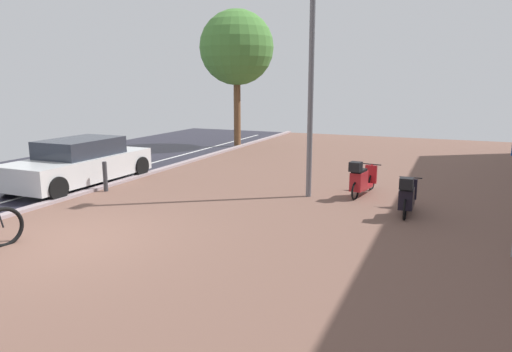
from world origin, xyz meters
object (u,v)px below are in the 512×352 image
Objects in this scene: scooter_mid at (407,196)px; street_tree at (237,48)px; lamp_post at (312,53)px; bollard_far at (105,177)px; scooter_near at (361,180)px; parked_car_near at (80,163)px.

street_tree reaches higher than scooter_mid.
scooter_mid is 12.91m from street_tree.
lamp_post reaches higher than bollard_far.
street_tree is (-7.16, 7.53, 4.01)m from scooter_near.
parked_car_near reaches higher than scooter_near.
street_tree is 10.54m from bollard_far.
parked_car_near is 0.67× the size of lamp_post.
scooter_near is at bearing 18.36° from bollard_far.
lamp_post is 10.03m from street_tree.
parked_car_near is at bearing -167.46° from scooter_near.
bollard_far is (1.29, -0.43, -0.22)m from parked_car_near.
street_tree is at bearing 133.58° from scooter_mid.
street_tree reaches higher than parked_car_near.
parked_car_near is at bearing -169.69° from lamp_post.
street_tree reaches higher than bollard_far.
lamp_post is at bearing 162.39° from scooter_mid.
street_tree is at bearing 85.71° from parked_car_near.
scooter_mid is 0.38× the size of parked_car_near.
scooter_mid is at bearing -17.61° from lamp_post.
bollard_far is at bearing -18.67° from parked_car_near.
bollard_far is at bearing -161.64° from scooter_near.
parked_car_near is (-7.86, -1.75, 0.18)m from scooter_near.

